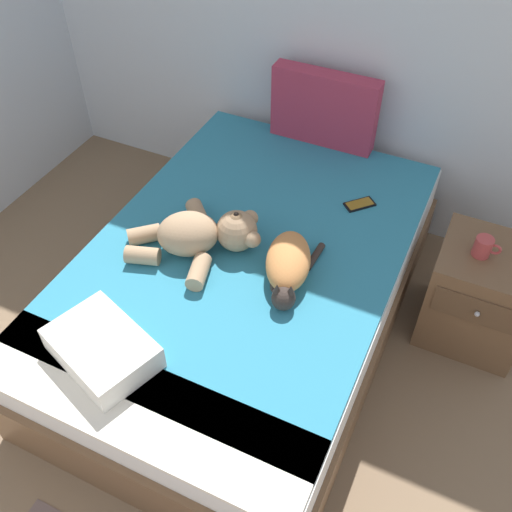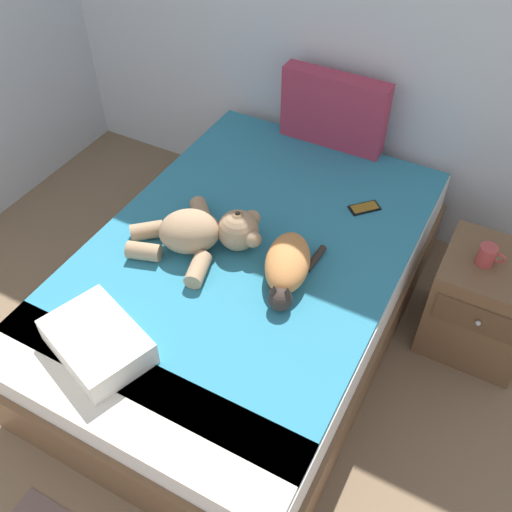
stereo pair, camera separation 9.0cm
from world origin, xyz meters
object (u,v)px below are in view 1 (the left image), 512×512
object	(u,v)px
teddy_bear	(202,234)
cell_phone	(360,204)
patterned_cushion	(324,109)
nightstand	(479,295)
throw_pillow	(102,348)
cat	(288,265)
bed	(246,290)
mug	(483,247)

from	to	relation	value
teddy_bear	cell_phone	xyz separation A→B (m)	(0.55, 0.59, -0.08)
patterned_cushion	teddy_bear	xyz separation A→B (m)	(-0.18, -1.03, -0.12)
teddy_bear	nightstand	bearing A→B (deg)	23.34
throw_pillow	patterned_cushion	bearing A→B (deg)	82.32
cat	bed	bearing A→B (deg)	163.97
cell_phone	throw_pillow	xyz separation A→B (m)	(-0.60, -1.27, 0.05)
patterned_cushion	nightstand	size ratio (longest dim) A/B	1.07
mug	teddy_bear	bearing A→B (deg)	-156.44
cat	throw_pillow	world-z (taller)	cat
throw_pillow	nightstand	distance (m)	1.77
throw_pillow	nightstand	xyz separation A→B (m)	(1.26, 1.20, -0.33)
patterned_cushion	nightstand	distance (m)	1.25
cat	nightstand	bearing A→B (deg)	33.17
bed	patterned_cushion	distance (m)	1.08
cat	nightstand	distance (m)	1.01
patterned_cushion	throw_pillow	world-z (taller)	patterned_cushion
cell_phone	mug	xyz separation A→B (m)	(0.60, -0.09, 0.04)
cat	throw_pillow	bearing A→B (deg)	-124.34
teddy_bear	bed	bearing A→B (deg)	21.44
cell_phone	nightstand	distance (m)	0.72
patterned_cushion	cell_phone	xyz separation A→B (m)	(0.37, -0.44, -0.20)
patterned_cushion	nightstand	bearing A→B (deg)	-26.41
bed	teddy_bear	size ratio (longest dim) A/B	3.42
teddy_bear	mug	distance (m)	1.25
teddy_bear	nightstand	size ratio (longest dim) A/B	1.12
cell_phone	throw_pillow	size ratio (longest dim) A/B	0.39
patterned_cushion	cell_phone	distance (m)	0.61
cat	mug	xyz separation A→B (m)	(0.73, 0.50, -0.03)
patterned_cushion	cat	world-z (taller)	patterned_cushion
cell_phone	throw_pillow	world-z (taller)	throw_pillow
cell_phone	mug	world-z (taller)	mug
bed	cell_phone	size ratio (longest dim) A/B	13.18
patterned_cushion	nightstand	xyz separation A→B (m)	(1.03, -0.51, -0.48)
patterned_cushion	teddy_bear	world-z (taller)	patterned_cushion
teddy_bear	mug	world-z (taller)	teddy_bear
throw_pillow	mug	size ratio (longest dim) A/B	3.33
bed	cat	bearing A→B (deg)	-16.03
bed	mug	size ratio (longest dim) A/B	17.25
cell_phone	nightstand	size ratio (longest dim) A/B	0.29
teddy_bear	throw_pillow	distance (m)	0.68
bed	cat	world-z (taller)	cat
bed	nightstand	size ratio (longest dim) A/B	3.84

